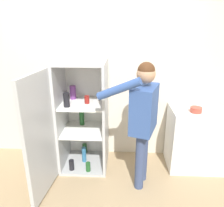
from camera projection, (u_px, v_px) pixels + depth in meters
name	position (u px, v px, depth m)	size (l,w,h in m)	color
ground_plane	(92.00, 192.00, 2.74)	(12.00, 12.00, 0.00)	tan
wall_back	(99.00, 76.00, 3.23)	(7.00, 0.06, 2.55)	beige
refrigerator	(76.00, 119.00, 2.98)	(0.77, 1.29, 1.55)	#B7BABC
person	(143.00, 112.00, 2.58)	(0.74, 0.57, 1.60)	#384770
counter	(195.00, 138.00, 3.14)	(0.75, 0.55, 0.89)	white
bowl	(196.00, 110.00, 2.88)	(0.15, 0.15, 0.07)	#B24738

